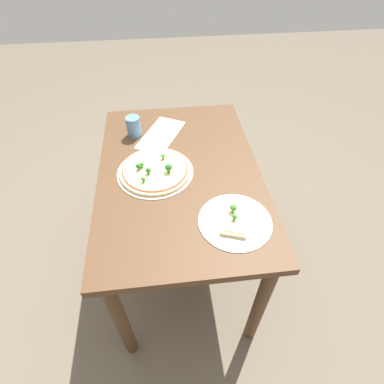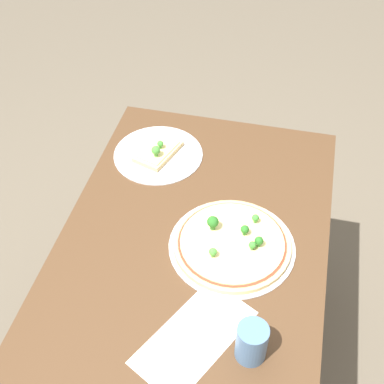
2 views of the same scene
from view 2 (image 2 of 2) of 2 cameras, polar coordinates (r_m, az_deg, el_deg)
The scene contains 6 objects.
ground_plane at distance 2.15m, azimuth 0.07°, elevation -18.30°, with size 8.00×8.00×0.00m, color brown.
dining_table at distance 1.60m, azimuth 0.09°, elevation -7.81°, with size 1.12×0.75×0.77m.
pizza_tray_whole at distance 1.48m, azimuth 4.30°, elevation -5.46°, with size 0.35×0.35×0.07m.
pizza_tray_slice at distance 1.76m, azimuth -3.63°, elevation 4.20°, with size 0.29×0.29×0.06m.
drinking_cup at distance 1.27m, azimuth 6.38°, elevation -15.63°, with size 0.07×0.07×0.11m, color #4C7099.
paper_menu at distance 1.33m, azimuth 0.25°, elevation -15.21°, with size 0.31×0.16×0.00m, color white.
Camera 2 is at (0.94, 0.21, 1.92)m, focal length 50.00 mm.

